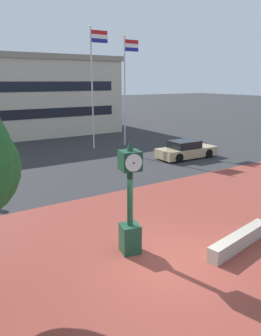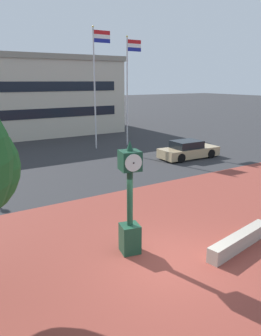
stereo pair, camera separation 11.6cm
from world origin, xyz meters
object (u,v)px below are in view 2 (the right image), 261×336
object	(u,v)px
car_street_near	(188,150)
flagpole_secondary	(128,84)
street_clock	(130,205)
flagpole_primary	(96,80)

from	to	relation	value
car_street_near	flagpole_secondary	xyz separation A→B (m)	(-0.97, 6.60, 4.56)
street_clock	car_street_near	distance (m)	13.95
car_street_near	flagpole_secondary	size ratio (longest dim) A/B	0.50
street_clock	flagpole_primary	size ratio (longest dim) A/B	0.39
flagpole_primary	flagpole_secondary	size ratio (longest dim) A/B	1.06
car_street_near	flagpole_primary	distance (m)	9.11
street_clock	car_street_near	bearing A→B (deg)	52.72
flagpole_secondary	street_clock	bearing A→B (deg)	-121.59
street_clock	car_street_near	size ratio (longest dim) A/B	0.83
street_clock	flagpole_secondary	distance (m)	18.69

